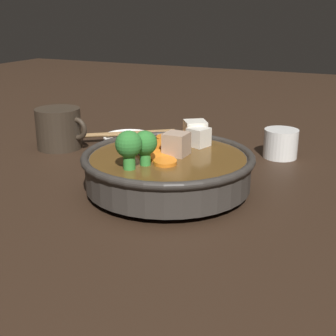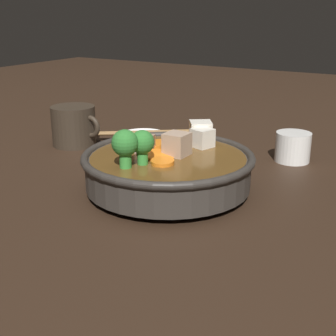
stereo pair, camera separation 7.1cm
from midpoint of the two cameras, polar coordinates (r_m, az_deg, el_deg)
The scene contains 6 objects.
ground_plane at distance 0.73m, azimuth -2.81°, elevation -2.88°, with size 3.00×3.00×0.00m, color black.
stirfry_bowl at distance 0.71m, azimuth -2.90°, elevation 0.16°, with size 0.26×0.26×0.11m.
side_saucer at distance 1.00m, azimuth -6.88°, elevation 3.67°, with size 0.11×0.11×0.01m.
tea_cup at distance 0.90m, azimuth 11.39°, elevation 2.96°, with size 0.06×0.06×0.05m.
dark_mug at distance 0.97m, azimuth -15.20°, elevation 4.65°, with size 0.11×0.09×0.08m.
chopsticks_pair at distance 1.00m, azimuth -6.90°, elevation 4.19°, with size 0.17×0.13×0.01m.
Camera 1 is at (0.28, -0.61, 0.27)m, focal length 50.00 mm.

